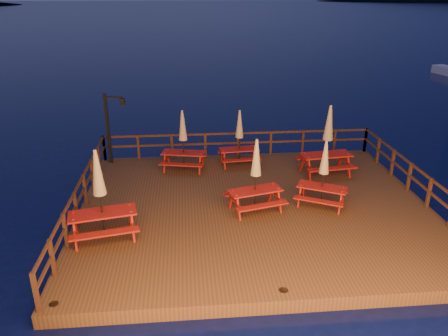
# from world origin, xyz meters

# --- Properties ---
(ground) EXTENTS (500.00, 500.00, 0.00)m
(ground) POSITION_xyz_m (0.00, 0.00, 0.00)
(ground) COLOR #050D32
(ground) RESTS_ON ground
(deck) EXTENTS (12.00, 10.00, 0.40)m
(deck) POSITION_xyz_m (0.00, 0.00, 0.20)
(deck) COLOR #452C16
(deck) RESTS_ON ground
(deck_piles) EXTENTS (11.44, 9.44, 1.40)m
(deck_piles) POSITION_xyz_m (0.00, 0.00, -0.30)
(deck_piles) COLOR #381F11
(deck_piles) RESTS_ON ground
(railing) EXTENTS (11.80, 9.75, 1.10)m
(railing) POSITION_xyz_m (0.00, 1.78, 1.16)
(railing) COLOR #381F11
(railing) RESTS_ON deck
(lamp_post) EXTENTS (0.85, 0.18, 3.00)m
(lamp_post) POSITION_xyz_m (-5.39, 4.55, 2.20)
(lamp_post) COLOR black
(lamp_post) RESTS_ON deck
(picnic_table_0) EXTENTS (2.25, 1.98, 2.81)m
(picnic_table_0) POSITION_xyz_m (-4.85, -1.63, 1.86)
(picnic_table_0) COLOR maroon
(picnic_table_0) RESTS_ON deck
(picnic_table_1) EXTENTS (2.09, 1.86, 2.54)m
(picnic_table_1) POSITION_xyz_m (-0.05, -0.33, 1.72)
(picnic_table_1) COLOR maroon
(picnic_table_1) RESTS_ON deck
(picnic_table_2) EXTENTS (1.77, 1.51, 2.37)m
(picnic_table_2) POSITION_xyz_m (-0.09, 3.80, 1.63)
(picnic_table_2) COLOR maroon
(picnic_table_2) RESTS_ON deck
(picnic_table_3) EXTENTS (2.02, 1.78, 2.51)m
(picnic_table_3) POSITION_xyz_m (-2.42, 3.48, 1.70)
(picnic_table_3) COLOR maroon
(picnic_table_3) RESTS_ON deck
(picnic_table_4) EXTENTS (2.09, 1.97, 2.36)m
(picnic_table_4) POSITION_xyz_m (2.28, -0.18, 1.63)
(picnic_table_4) COLOR maroon
(picnic_table_4) RESTS_ON deck
(picnic_table_5) EXTENTS (2.16, 1.85, 2.85)m
(picnic_table_5) POSITION_xyz_m (3.25, 2.48, 1.88)
(picnic_table_5) COLOR maroon
(picnic_table_5) RESTS_ON deck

